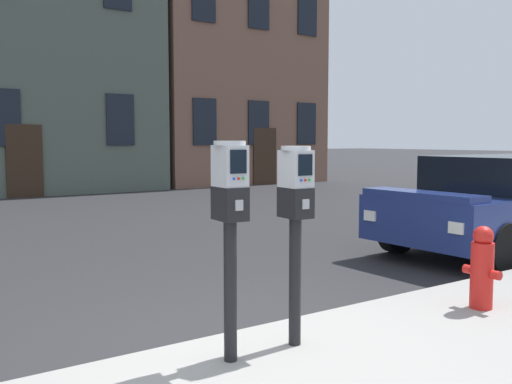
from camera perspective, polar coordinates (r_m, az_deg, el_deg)
The scene contains 7 objects.
ground_plane at distance 4.47m, azimuth -2.72°, elevation -16.50°, with size 160.00×160.00×0.00m, color #28282B.
parking_meter_near_kerb at distance 3.83m, azimuth -2.62°, elevation -1.89°, with size 0.23×0.26×1.51m.
parking_meter_twin_adjacent at distance 4.15m, azimuth 3.98°, elevation -1.71°, with size 0.23×0.26×1.47m.
parked_car_navy_coupe at distance 9.36m, azimuth 23.93°, elevation -0.80°, with size 4.48×1.96×1.42m.
fire_hydrant at distance 5.54m, azimuth 21.72°, elevation -7.08°, with size 0.20×0.36×0.75m.
townhouse_brownstone at distance 21.57m, azimuth -21.34°, elevation 17.20°, with size 6.79×6.64×12.51m.
townhouse_green_painted at distance 23.88m, azimuth -4.00°, elevation 16.27°, with size 6.73×6.13×12.46m.
Camera 1 is at (-2.16, -3.55, 1.65)m, focal length 39.90 mm.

